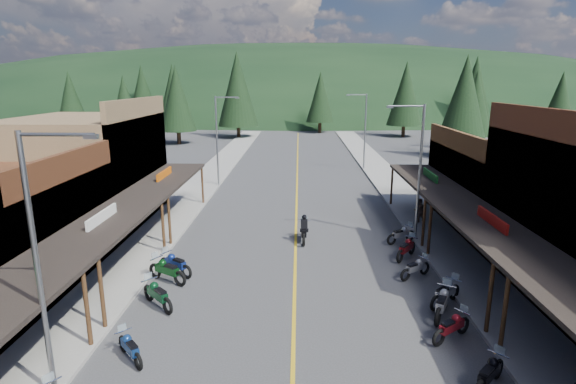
# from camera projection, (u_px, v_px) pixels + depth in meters

# --- Properties ---
(ground) EXTENTS (220.00, 220.00, 0.00)m
(ground) POSITION_uv_depth(u_px,v_px,m) (294.00, 304.00, 19.12)
(ground) COLOR #38383A
(ground) RESTS_ON ground
(centerline) EXTENTS (0.15, 90.00, 0.01)m
(centerline) POSITION_uv_depth(u_px,v_px,m) (297.00, 192.00, 38.53)
(centerline) COLOR gold
(centerline) RESTS_ON ground
(sidewalk_west) EXTENTS (3.40, 94.00, 0.15)m
(sidewalk_west) POSITION_uv_depth(u_px,v_px,m) (196.00, 191.00, 38.72)
(sidewalk_west) COLOR gray
(sidewalk_west) RESTS_ON ground
(sidewalk_east) EXTENTS (3.40, 94.00, 0.15)m
(sidewalk_east) POSITION_uv_depth(u_px,v_px,m) (399.00, 192.00, 38.31)
(sidewalk_east) COLOR gray
(sidewalk_east) RESTS_ON ground
(shop_west_3) EXTENTS (10.90, 10.20, 8.20)m
(shop_west_3) POSITION_uv_depth(u_px,v_px,m) (88.00, 171.00, 29.57)
(shop_west_3) COLOR brown
(shop_west_3) RESTS_ON ground
(shop_east_3) EXTENTS (10.90, 10.20, 6.20)m
(shop_east_3) POSITION_uv_depth(u_px,v_px,m) (508.00, 187.00, 29.16)
(shop_east_3) COLOR #4C2D16
(shop_east_3) RESTS_ON ground
(streetlight_0) EXTENTS (2.16, 0.18, 8.00)m
(streetlight_0) POSITION_uv_depth(u_px,v_px,m) (41.00, 259.00, 12.40)
(streetlight_0) COLOR gray
(streetlight_0) RESTS_ON ground
(streetlight_1) EXTENTS (2.16, 0.18, 8.00)m
(streetlight_1) POSITION_uv_depth(u_px,v_px,m) (218.00, 137.00, 39.57)
(streetlight_1) COLOR gray
(streetlight_1) RESTS_ON ground
(streetlight_2) EXTENTS (2.16, 0.18, 8.00)m
(streetlight_2) POSITION_uv_depth(u_px,v_px,m) (417.00, 167.00, 25.65)
(streetlight_2) COLOR gray
(streetlight_2) RESTS_ON ground
(streetlight_3) EXTENTS (2.16, 0.18, 8.00)m
(streetlight_3) POSITION_uv_depth(u_px,v_px,m) (364.00, 128.00, 47.01)
(streetlight_3) COLOR gray
(streetlight_3) RESTS_ON ground
(ridge_hill) EXTENTS (310.00, 140.00, 60.00)m
(ridge_hill) POSITION_uv_depth(u_px,v_px,m) (299.00, 110.00, 150.15)
(ridge_hill) COLOR black
(ridge_hill) RESTS_ON ground
(pine_0) EXTENTS (5.04, 5.04, 11.00)m
(pine_0) POSITION_uv_depth(u_px,v_px,m) (70.00, 98.00, 78.69)
(pine_0) COLOR black
(pine_0) RESTS_ON ground
(pine_1) EXTENTS (5.88, 5.88, 12.50)m
(pine_1) POSITION_uv_depth(u_px,v_px,m) (173.00, 92.00, 85.90)
(pine_1) COLOR black
(pine_1) RESTS_ON ground
(pine_2) EXTENTS (6.72, 6.72, 14.00)m
(pine_2) POSITION_uv_depth(u_px,v_px,m) (237.00, 89.00, 73.74)
(pine_2) COLOR black
(pine_2) RESTS_ON ground
(pine_3) EXTENTS (5.04, 5.04, 11.00)m
(pine_3) POSITION_uv_depth(u_px,v_px,m) (320.00, 97.00, 81.53)
(pine_3) COLOR black
(pine_3) RESTS_ON ground
(pine_4) EXTENTS (5.88, 5.88, 12.50)m
(pine_4) POSITION_uv_depth(u_px,v_px,m) (406.00, 94.00, 75.20)
(pine_4) COLOR black
(pine_4) RESTS_ON ground
(pine_5) EXTENTS (6.72, 6.72, 14.00)m
(pine_5) POSITION_uv_depth(u_px,v_px,m) (475.00, 88.00, 86.28)
(pine_5) COLOR black
(pine_5) RESTS_ON ground
(pine_6) EXTENTS (5.04, 5.04, 11.00)m
(pine_6) POSITION_uv_depth(u_px,v_px,m) (561.00, 98.00, 78.60)
(pine_6) COLOR black
(pine_6) RESTS_ON ground
(pine_7) EXTENTS (5.88, 5.88, 12.50)m
(pine_7) POSITION_uv_depth(u_px,v_px,m) (142.00, 91.00, 91.91)
(pine_7) COLOR black
(pine_7) RESTS_ON ground
(pine_8) EXTENTS (4.48, 4.48, 10.00)m
(pine_8) POSITION_uv_depth(u_px,v_px,m) (125.00, 108.00, 57.03)
(pine_8) COLOR black
(pine_8) RESTS_ON ground
(pine_9) EXTENTS (4.93, 4.93, 10.80)m
(pine_9) POSITION_uv_depth(u_px,v_px,m) (475.00, 103.00, 60.70)
(pine_9) COLOR black
(pine_9) RESTS_ON ground
(pine_10) EXTENTS (5.38, 5.38, 11.60)m
(pine_10) POSITION_uv_depth(u_px,v_px,m) (177.00, 98.00, 66.45)
(pine_10) COLOR black
(pine_10) RESTS_ON ground
(pine_11) EXTENTS (5.82, 5.82, 12.40)m
(pine_11) POSITION_uv_depth(u_px,v_px,m) (464.00, 99.00, 53.81)
(pine_11) COLOR black
(pine_11) RESTS_ON ground
(bike_west_6) EXTENTS (1.69, 1.80, 1.06)m
(bike_west_6) POSITION_uv_depth(u_px,v_px,m) (130.00, 347.00, 15.14)
(bike_west_6) COLOR navy
(bike_west_6) RESTS_ON ground
(bike_west_7) EXTENTS (2.13, 2.12, 1.29)m
(bike_west_7) POSITION_uv_depth(u_px,v_px,m) (157.00, 293.00, 18.70)
(bike_west_7) COLOR #0B391D
(bike_west_7) RESTS_ON ground
(bike_west_8) EXTENTS (2.37, 1.85, 1.32)m
(bike_west_8) POSITION_uv_depth(u_px,v_px,m) (167.00, 269.00, 21.06)
(bike_west_8) COLOR #0B3813
(bike_west_8) RESTS_ON ground
(bike_west_9) EXTENTS (2.22, 1.86, 1.26)m
(bike_west_9) POSITION_uv_depth(u_px,v_px,m) (175.00, 263.00, 21.88)
(bike_west_9) COLOR navy
(bike_west_9) RESTS_ON ground
(bike_east_5) EXTENTS (1.89, 1.93, 1.16)m
(bike_east_5) POSITION_uv_depth(u_px,v_px,m) (490.00, 372.00, 13.72)
(bike_east_5) COLOR black
(bike_east_5) RESTS_ON ground
(bike_east_6) EXTENTS (2.03, 1.75, 1.16)m
(bike_east_6) POSITION_uv_depth(u_px,v_px,m) (452.00, 326.00, 16.35)
(bike_east_6) COLOR maroon
(bike_east_6) RESTS_ON ground
(bike_east_7) EXTENTS (1.76, 2.39, 1.31)m
(bike_east_7) POSITION_uv_depth(u_px,v_px,m) (443.00, 302.00, 17.96)
(bike_east_7) COLOR #98999E
(bike_east_7) RESTS_ON ground
(bike_east_8) EXTENTS (2.05, 1.97, 1.22)m
(bike_east_8) POSITION_uv_depth(u_px,v_px,m) (445.00, 292.00, 18.90)
(bike_east_8) COLOR #A0A0A5
(bike_east_8) RESTS_ON ground
(bike_east_9) EXTENTS (1.95, 1.64, 1.11)m
(bike_east_9) POSITION_uv_depth(u_px,v_px,m) (415.00, 267.00, 21.56)
(bike_east_9) COLOR gray
(bike_east_9) RESTS_ON ground
(bike_east_10) EXTENTS (1.88, 2.19, 1.25)m
(bike_east_10) POSITION_uv_depth(u_px,v_px,m) (406.00, 247.00, 23.93)
(bike_east_10) COLOR maroon
(bike_east_10) RESTS_ON ground
(bike_east_11) EXTENTS (2.07, 1.58, 1.15)m
(bike_east_11) POSITION_uv_depth(u_px,v_px,m) (401.00, 234.00, 26.24)
(bike_east_11) COLOR #99989D
(bike_east_11) RESTS_ON ground
(rider_on_bike) EXTENTS (0.84, 2.30, 1.73)m
(rider_on_bike) POSITION_uv_depth(u_px,v_px,m) (304.00, 230.00, 26.46)
(rider_on_bike) COLOR black
(rider_on_bike) RESTS_ON ground
(pedestrian_east_b) EXTENTS (0.89, 0.71, 1.59)m
(pedestrian_east_b) POSITION_uv_depth(u_px,v_px,m) (419.00, 210.00, 29.68)
(pedestrian_east_b) COLOR brown
(pedestrian_east_b) RESTS_ON sidewalk_east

